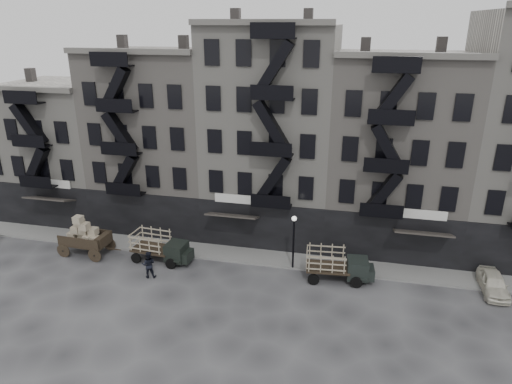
% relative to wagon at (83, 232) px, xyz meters
% --- Properties ---
extents(ground, '(140.00, 140.00, 0.00)m').
position_rel_wagon_xyz_m(ground, '(13.33, -1.40, -1.88)').
color(ground, '#38383A').
rests_on(ground, ground).
extents(sidewalk, '(55.00, 2.50, 0.15)m').
position_rel_wagon_xyz_m(sidewalk, '(13.33, 2.35, -1.80)').
color(sidewalk, slate).
rests_on(sidewalk, ground).
extents(building_west, '(10.00, 11.35, 13.20)m').
position_rel_wagon_xyz_m(building_west, '(-6.67, 8.43, 4.13)').
color(building_west, '#A7A399').
rests_on(building_west, ground).
extents(building_midwest, '(10.00, 11.35, 16.20)m').
position_rel_wagon_xyz_m(building_midwest, '(3.33, 8.43, 5.63)').
color(building_midwest, gray).
rests_on(building_midwest, ground).
extents(building_center, '(10.00, 11.35, 18.20)m').
position_rel_wagon_xyz_m(building_center, '(13.33, 8.43, 6.63)').
color(building_center, '#A7A399').
rests_on(building_center, ground).
extents(building_mideast, '(10.00, 11.35, 16.20)m').
position_rel_wagon_xyz_m(building_mideast, '(23.33, 8.43, 5.63)').
color(building_mideast, gray).
rests_on(building_mideast, ground).
extents(lamp_post, '(0.36, 0.36, 4.28)m').
position_rel_wagon_xyz_m(lamp_post, '(16.33, 1.20, 0.91)').
color(lamp_post, black).
rests_on(lamp_post, ground).
extents(wagon, '(3.99, 2.30, 3.28)m').
position_rel_wagon_xyz_m(wagon, '(0.00, 0.00, 0.00)').
color(wagon, black).
rests_on(wagon, ground).
extents(stake_truck_west, '(4.78, 2.25, 2.34)m').
position_rel_wagon_xyz_m(stake_truck_west, '(6.27, 0.24, -0.54)').
color(stake_truck_west, black).
rests_on(stake_truck_west, ground).
extents(stake_truck_east, '(4.83, 2.30, 2.35)m').
position_rel_wagon_xyz_m(stake_truck_east, '(19.60, 0.44, -0.53)').
color(stake_truck_east, black).
rests_on(stake_truck_east, ground).
extents(car_east, '(1.59, 3.91, 1.33)m').
position_rel_wagon_xyz_m(car_east, '(30.01, 1.20, -1.21)').
color(car_east, beige).
rests_on(car_east, ground).
extents(pedestrian_mid, '(1.15, 0.99, 2.02)m').
position_rel_wagon_xyz_m(pedestrian_mid, '(6.44, -2.16, -0.87)').
color(pedestrian_mid, black).
rests_on(pedestrian_mid, ground).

